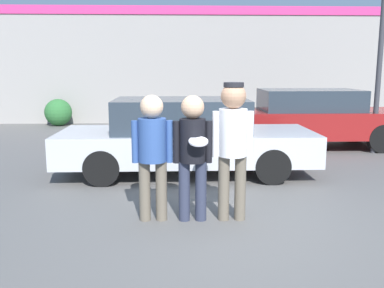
# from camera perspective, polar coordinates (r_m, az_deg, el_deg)

# --- Properties ---
(ground_plane) EXTENTS (56.00, 56.00, 0.00)m
(ground_plane) POSITION_cam_1_polar(r_m,az_deg,el_deg) (5.78, 4.12, -10.21)
(ground_plane) COLOR #5B5956
(storefront_building) EXTENTS (24.00, 0.22, 4.15)m
(storefront_building) POSITION_cam_1_polar(r_m,az_deg,el_deg) (15.69, 0.03, 10.51)
(storefront_building) COLOR gray
(storefront_building) RESTS_ON ground
(person_left) EXTENTS (0.54, 0.37, 1.67)m
(person_left) POSITION_cam_1_polar(r_m,az_deg,el_deg) (5.58, -5.32, -0.37)
(person_left) COLOR #665B4C
(person_left) RESTS_ON ground
(person_middle_with_frisbee) EXTENTS (0.51, 0.53, 1.66)m
(person_middle_with_frisbee) POSITION_cam_1_polar(r_m,az_deg,el_deg) (5.54, 0.09, -0.48)
(person_middle_with_frisbee) COLOR #2D3347
(person_middle_with_frisbee) RESTS_ON ground
(person_right) EXTENTS (0.54, 0.37, 1.83)m
(person_right) POSITION_cam_1_polar(r_m,az_deg,el_deg) (5.57, 5.47, 0.91)
(person_right) COLOR #665B4C
(person_right) RESTS_ON ground
(parked_car_near) EXTENTS (4.76, 1.82, 1.43)m
(parked_car_near) POSITION_cam_1_polar(r_m,az_deg,el_deg) (8.10, -0.95, 0.98)
(parked_car_near) COLOR #B7BABF
(parked_car_near) RESTS_ON ground
(parked_car_far) EXTENTS (4.65, 1.79, 1.47)m
(parked_car_far) POSITION_cam_1_polar(r_m,az_deg,el_deg) (11.27, 15.65, 3.36)
(parked_car_far) COLOR maroon
(parked_car_far) RESTS_ON ground
(shrub) EXTENTS (0.94, 0.94, 0.94)m
(shrub) POSITION_cam_1_polar(r_m,az_deg,el_deg) (15.65, -17.40, 4.05)
(shrub) COLOR #2D6B33
(shrub) RESTS_ON ground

